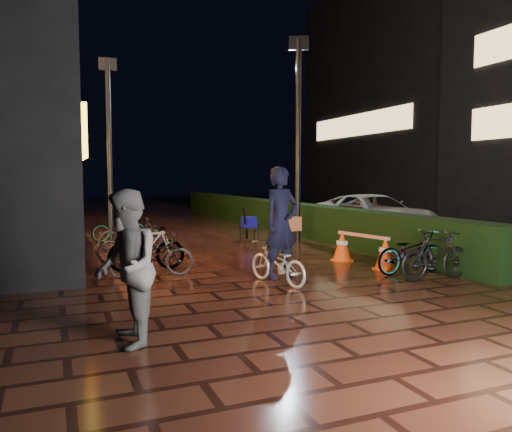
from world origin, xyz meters
name	(u,v)px	position (x,y,z in m)	size (l,w,h in m)	color
ground	(289,278)	(0.00, 0.00, 0.00)	(80.00, 80.00, 0.00)	#381911
asphalt_road	(460,230)	(9.00, 5.00, 0.00)	(11.00, 60.00, 0.01)	black
hedge	(273,215)	(3.30, 8.00, 0.50)	(0.70, 20.00, 1.00)	black
bystander_person	(126,268)	(-3.26, -2.63, 0.86)	(0.83, 0.65, 1.72)	#5E5F61
van	(373,215)	(5.31, 4.88, 0.65)	(2.13, 4.62, 1.28)	#B3B2B7
lamp_post_hedge	(298,130)	(2.57, 4.69, 3.18)	(0.53, 0.31, 5.78)	black
lamp_post_sf	(109,142)	(-2.45, 6.31, 2.80)	(0.49, 0.15, 5.08)	black
cyclist	(280,241)	(-0.41, -0.44, 0.75)	(0.84, 1.48, 2.01)	white
traffic_barrier	(363,249)	(2.01, 0.62, 0.33)	(0.66, 1.63, 0.66)	#EA3C0C
cart_assembly	(249,223)	(1.20, 5.07, 0.52)	(0.59, 0.55, 1.01)	black
parked_bikes_storefront	(134,240)	(-2.28, 3.32, 0.42)	(1.79, 6.15, 0.91)	black
parked_bikes_hedge	(422,253)	(2.34, -0.80, 0.43)	(1.57, 1.19, 0.91)	black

